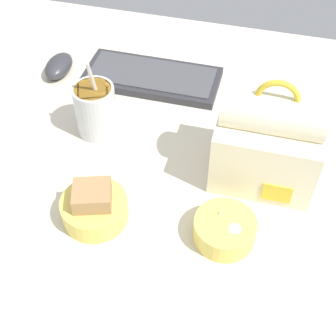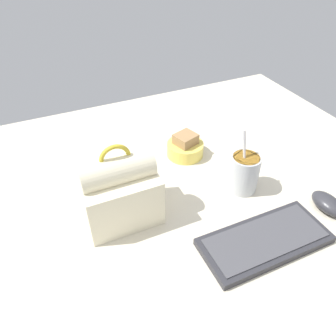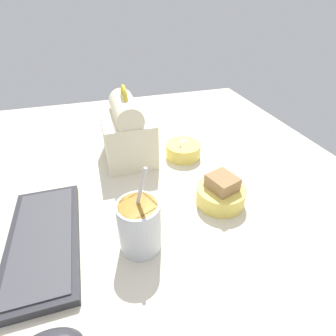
% 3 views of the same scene
% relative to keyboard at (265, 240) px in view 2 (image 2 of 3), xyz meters
% --- Properties ---
extents(desk_surface, '(1.40, 1.10, 0.02)m').
position_rel_keyboard_xyz_m(desk_surface, '(0.09, -0.27, -0.02)').
color(desk_surface, beige).
rests_on(desk_surface, ground).
extents(keyboard, '(0.30, 0.13, 0.02)m').
position_rel_keyboard_xyz_m(keyboard, '(0.00, 0.00, 0.00)').
color(keyboard, '#2D2D33').
rests_on(keyboard, desk_surface).
extents(lunch_bag, '(0.18, 0.14, 0.22)m').
position_rel_keyboard_xyz_m(lunch_bag, '(0.27, -0.22, 0.07)').
color(lunch_bag, '#EFE5C1').
rests_on(lunch_bag, desk_surface).
extents(soup_cup, '(0.08, 0.08, 0.18)m').
position_rel_keyboard_xyz_m(soup_cup, '(-0.06, -0.18, 0.05)').
color(soup_cup, silver).
rests_on(soup_cup, desk_surface).
extents(bento_bowl_sandwich, '(0.11, 0.11, 0.07)m').
position_rel_keyboard_xyz_m(bento_bowl_sandwich, '(0.01, -0.39, 0.02)').
color(bento_bowl_sandwich, '#EFD65B').
rests_on(bento_bowl_sandwich, desk_surface).
extents(bento_bowl_snacks, '(0.10, 0.10, 0.05)m').
position_rel_keyboard_xyz_m(bento_bowl_snacks, '(0.23, -0.38, 0.01)').
color(bento_bowl_snacks, '#EFD65B').
rests_on(bento_bowl_snacks, desk_surface).
extents(computer_mouse, '(0.06, 0.09, 0.04)m').
position_rel_keyboard_xyz_m(computer_mouse, '(-0.21, -0.03, 0.01)').
color(computer_mouse, '#333338').
rests_on(computer_mouse, desk_surface).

